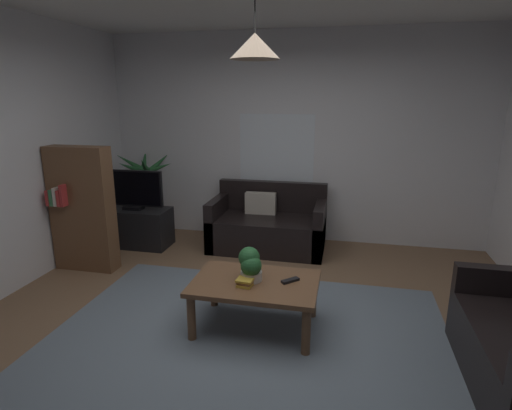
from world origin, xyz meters
TOP-DOWN VIEW (x-y plane):
  - floor at (0.00, 0.00)m, footprint 5.01×5.09m
  - rug at (0.00, -0.20)m, footprint 3.26×2.80m
  - wall_back at (0.00, 2.57)m, footprint 5.13×0.06m
  - window_pane at (-0.22, 2.54)m, footprint 1.00×0.01m
  - couch_under_window at (-0.24, 2.08)m, footprint 1.45×0.80m
  - coffee_table at (0.02, 0.17)m, footprint 1.04×0.70m
  - book_on_table_0 at (-0.04, 0.06)m, footprint 0.13×0.12m
  - book_on_table_1 at (-0.04, 0.06)m, footprint 0.14×0.12m
  - book_on_table_2 at (-0.04, 0.06)m, footprint 0.14×0.13m
  - remote_on_table_0 at (0.31, 0.22)m, footprint 0.15×0.15m
  - potted_plant_on_table at (-0.02, 0.18)m, footprint 0.20×0.21m
  - tv_stand at (-1.95, 1.79)m, footprint 0.90×0.44m
  - tv at (-1.95, 1.77)m, footprint 0.82×0.16m
  - potted_palm_corner at (-1.98, 2.22)m, footprint 0.84×0.88m
  - bookshelf_corner at (-2.14, 0.98)m, footprint 0.70×0.31m
  - pendant_lamp at (0.02, 0.17)m, footprint 0.37×0.37m

SIDE VIEW (x-z plane):
  - floor at x=0.00m, z-range -0.02..0.00m
  - rug at x=0.00m, z-range 0.00..0.01m
  - tv_stand at x=-1.95m, z-range 0.00..0.50m
  - couch_under_window at x=-0.24m, z-range -0.13..0.69m
  - coffee_table at x=0.02m, z-range 0.15..0.58m
  - book_on_table_0 at x=-0.04m, z-range 0.43..0.45m
  - remote_on_table_0 at x=0.31m, z-range 0.43..0.45m
  - book_on_table_1 at x=-0.04m, z-range 0.45..0.47m
  - book_on_table_2 at x=-0.04m, z-range 0.47..0.49m
  - potted_palm_corner at x=-1.98m, z-range -0.05..1.17m
  - potted_plant_on_table at x=-0.02m, z-range 0.43..0.72m
  - bookshelf_corner at x=-2.14m, z-range 0.00..1.40m
  - tv at x=-1.95m, z-range 0.51..1.02m
  - window_pane at x=-0.22m, z-range 0.67..1.69m
  - wall_back at x=0.00m, z-range 0.00..2.74m
  - pendant_lamp at x=0.02m, z-range 1.99..2.55m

